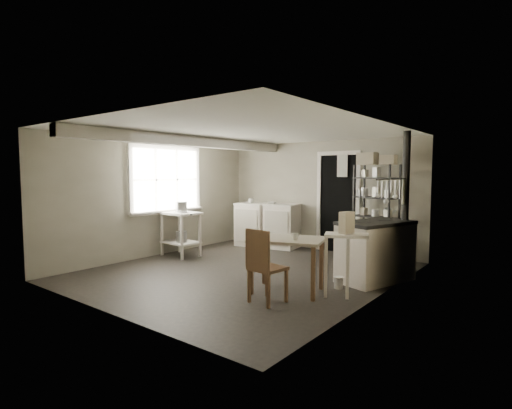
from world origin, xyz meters
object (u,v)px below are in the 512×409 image
Objects in this scene: prep_table at (181,236)px; stove at (375,252)px; work_table at (287,265)px; flour_sack at (362,249)px; base_cabinets at (267,226)px; shelf_rack at (376,210)px; chair at (268,265)px; stockpot at (181,208)px.

stove is (3.73, 0.57, 0.04)m from prep_table.
stove is at bearing 8.65° from prep_table.
flour_sack is at bearing 87.97° from work_table.
shelf_rack is (2.47, -0.00, 0.49)m from base_cabinets.
stove is 2.36× the size of flour_sack.
shelf_rack is 3.65× the size of flour_sack.
chair is (-0.69, -1.81, 0.04)m from stove.
work_table is at bearing -59.00° from base_cabinets.
stove reaches higher than prep_table.
chair is (3.10, -1.32, -0.45)m from stockpot.
work_table is (2.98, -0.71, -0.02)m from prep_table.
prep_table is 0.55m from stockpot.
stockpot reaches higher than chair.
prep_table is 0.88× the size of work_table.
prep_table is at bearing -153.20° from stove.
work_table is 2.38m from flour_sack.
prep_table is 0.59× the size of base_cabinets.
flour_sack is at bearing -15.09° from base_cabinets.
stockpot reaches higher than base_cabinets.
prep_table is 3.28m from chair.
base_cabinets is at bearing 65.87° from stockpot.
prep_table is at bearing -151.48° from flour_sack.
base_cabinets is 2.34m from flour_sack.
stove is 1.22× the size of chair.
base_cabinets is 0.82× the size of shelf_rack.
stove is at bearing 7.37° from stockpot.
flour_sack is (3.13, 1.59, -0.70)m from stockpot.
shelf_rack reaches higher than base_cabinets.
shelf_rack reaches higher than stockpot.
stove reaches higher than work_table.
chair reaches higher than flour_sack.
chair reaches higher than work_table.
chair is 2.91m from flour_sack.
base_cabinets is at bearing 174.73° from flour_sack.
stove is at bearing -50.24° from shelf_rack.
work_table is at bearing -102.21° from stove.
base_cabinets reaches higher than prep_table.
chair is at bearing -74.98° from shelf_rack.
stockpot reaches higher than prep_table.
stove is 1.18× the size of work_table.
work_table is at bearing 103.19° from chair.
flour_sack is (3.06, 1.66, -0.16)m from prep_table.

